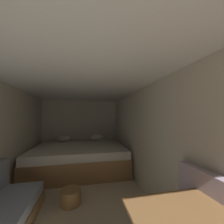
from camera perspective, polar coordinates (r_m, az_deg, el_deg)
name	(u,v)px	position (r m, az deg, el deg)	size (l,w,h in m)	color
ground_plane	(77,203)	(2.72, -14.77, -33.60)	(6.85, 6.85, 0.00)	beige
wall_back	(81,129)	(4.79, -13.29, -7.19)	(2.59, 0.05, 2.00)	beige
wall_right	(147,139)	(2.63, 14.90, -11.25)	(0.05, 4.85, 2.00)	beige
ceiling_slab	(78,81)	(2.40, -14.26, 12.59)	(2.59, 4.85, 0.05)	white
bed	(80,157)	(3.96, -13.68, -18.25)	(2.37, 1.81, 0.83)	#9E7247
wicker_basket	(71,197)	(2.68, -17.30, -31.30)	(0.33, 0.33, 0.23)	olive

